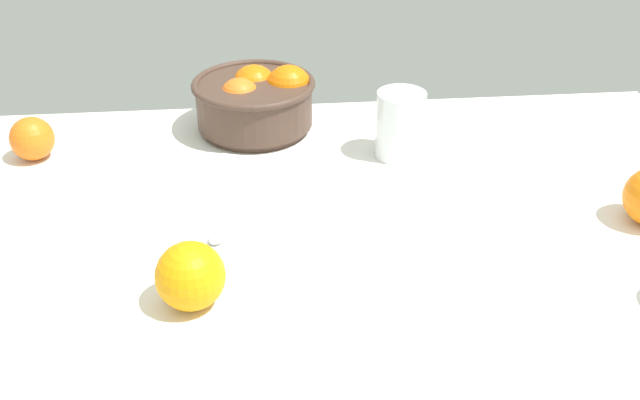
{
  "coord_description": "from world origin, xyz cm",
  "views": [
    {
      "loc": [
        -8.27,
        -82.8,
        59.92
      ],
      "look_at": [
        -0.14,
        3.93,
        6.83
      ],
      "focal_mm": 42.69,
      "sensor_mm": 36.0,
      "label": 1
    }
  ],
  "objects_px": {
    "second_glass": "(400,129)",
    "fruit_bowl": "(256,100)",
    "loose_orange_0": "(32,139)",
    "loose_orange_2": "(190,276)",
    "spoon": "(229,223)"
  },
  "relations": [
    {
      "from": "loose_orange_0",
      "to": "loose_orange_2",
      "type": "xyz_separation_m",
      "value": [
        0.28,
        -0.41,
        0.01
      ]
    },
    {
      "from": "loose_orange_0",
      "to": "spoon",
      "type": "distance_m",
      "value": 0.4
    },
    {
      "from": "loose_orange_0",
      "to": "loose_orange_2",
      "type": "bearing_deg",
      "value": -55.69
    },
    {
      "from": "loose_orange_0",
      "to": "loose_orange_2",
      "type": "distance_m",
      "value": 0.5
    },
    {
      "from": "loose_orange_2",
      "to": "spoon",
      "type": "distance_m",
      "value": 0.18
    },
    {
      "from": "loose_orange_0",
      "to": "second_glass",
      "type": "bearing_deg",
      "value": -4.26
    },
    {
      "from": "spoon",
      "to": "fruit_bowl",
      "type": "bearing_deg",
      "value": 81.35
    },
    {
      "from": "second_glass",
      "to": "loose_orange_2",
      "type": "xyz_separation_m",
      "value": [
        -0.32,
        -0.36,
        -0.01
      ]
    },
    {
      "from": "second_glass",
      "to": "fruit_bowl",
      "type": "bearing_deg",
      "value": 151.86
    },
    {
      "from": "fruit_bowl",
      "to": "second_glass",
      "type": "distance_m",
      "value": 0.27
    },
    {
      "from": "fruit_bowl",
      "to": "spoon",
      "type": "relative_size",
      "value": 1.31
    },
    {
      "from": "fruit_bowl",
      "to": "second_glass",
      "type": "relative_size",
      "value": 1.92
    },
    {
      "from": "loose_orange_2",
      "to": "spoon",
      "type": "height_order",
      "value": "loose_orange_2"
    },
    {
      "from": "loose_orange_2",
      "to": "fruit_bowl",
      "type": "bearing_deg",
      "value": 79.58
    },
    {
      "from": "fruit_bowl",
      "to": "loose_orange_2",
      "type": "height_order",
      "value": "fruit_bowl"
    }
  ]
}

